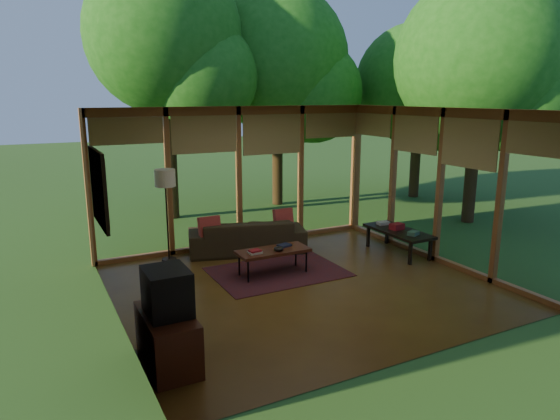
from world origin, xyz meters
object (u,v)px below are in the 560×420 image
side_console (398,232)px  floor_lamp (165,183)px  coffee_table (273,252)px  media_cabinet (168,339)px  television (167,292)px  sofa (247,236)px

side_console → floor_lamp: bearing=158.1°
coffee_table → floor_lamp: bearing=131.8°
media_cabinet → coffee_table: 3.06m
side_console → media_cabinet: bearing=-158.3°
media_cabinet → coffee_table: size_ratio=0.83×
television → sofa: bearing=54.4°
coffee_table → side_console: bearing=-1.7°
television → media_cabinet: bearing=180.0°
sofa → media_cabinet: bearing=70.0°
media_cabinet → side_console: size_ratio=0.71×
media_cabinet → television: size_ratio=1.82×
sofa → coffee_table: sofa is taller
sofa → floor_lamp: size_ratio=1.31×
media_cabinet → television: bearing=0.0°
sofa → floor_lamp: 1.82m
sofa → side_console: size_ratio=1.54×
media_cabinet → floor_lamp: (0.95, 3.52, 1.11)m
television → coffee_table: television is taller
media_cabinet → floor_lamp: size_ratio=0.61×
floor_lamp → sofa: bearing=-7.2°
sofa → side_console: bearing=166.3°
media_cabinet → television: 0.55m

